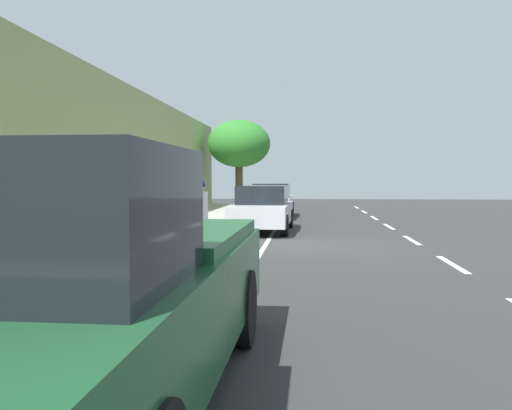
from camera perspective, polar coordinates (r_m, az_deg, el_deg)
ground at (r=14.15m, az=4.41°, el=-4.25°), size 61.22×61.22×0.00m
sidewalk at (r=14.79m, az=-11.62°, el=-3.67°), size 3.42×38.26×0.17m
curb_edge at (r=14.36m, az=-4.76°, el=-3.81°), size 0.16×38.26×0.17m
lane_stripe_centre at (r=15.65m, az=16.48°, el=-3.66°), size 0.14×35.80×0.01m
lane_stripe_bike_edge at (r=14.18m, az=1.11°, el=-4.21°), size 0.12×38.26×0.01m
building_facade at (r=15.40m, az=-18.73°, el=5.44°), size 0.50×38.26×4.96m
parked_sedan_white_nearest at (r=23.65m, az=1.73°, el=0.47°), size 1.90×4.43×1.52m
parked_sedan_silver_second at (r=17.41m, az=0.75°, el=-0.41°), size 1.92×4.44×1.52m
parked_pickup_green_mid at (r=4.12m, az=-17.47°, el=-9.37°), size 2.06×5.32×1.95m
bicycle_at_curb at (r=10.87m, az=-5.63°, el=-4.53°), size 1.71×0.46×0.73m
cyclist_with_backpack at (r=11.29m, az=-6.30°, el=-0.52°), size 0.48×0.60×1.78m
street_tree_near_cyclist at (r=30.36m, az=-1.85°, el=6.60°), size 3.58×3.58×4.92m
pedestrian_on_phone at (r=12.82m, az=-15.65°, el=-0.24°), size 0.58×0.36×1.62m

